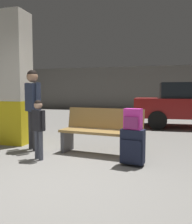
# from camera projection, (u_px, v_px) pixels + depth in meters

# --- Properties ---
(ground_plane) EXTENTS (18.00, 18.00, 0.10)m
(ground_plane) POSITION_uv_depth(u_px,v_px,m) (117.00, 135.00, 7.13)
(ground_plane) COLOR gray
(garage_back_wall) EXTENTS (18.00, 0.12, 2.80)m
(garage_back_wall) POSITION_uv_depth(u_px,v_px,m) (144.00, 88.00, 15.49)
(garage_back_wall) COLOR slate
(garage_back_wall) RESTS_ON ground_plane
(structural_pillar) EXTENTS (0.57, 0.57, 3.02)m
(structural_pillar) POSITION_uv_depth(u_px,v_px,m) (16.00, 79.00, 5.65)
(structural_pillar) COLOR yellow
(structural_pillar) RESTS_ON ground_plane
(bench) EXTENTS (1.65, 0.72, 0.89)m
(bench) POSITION_uv_depth(u_px,v_px,m) (101.00, 131.00, 4.78)
(bench) COLOR #9E7A42
(bench) RESTS_ON ground_plane
(suitcase) EXTENTS (0.40, 0.28, 0.60)m
(suitcase) POSITION_uv_depth(u_px,v_px,m) (133.00, 147.00, 4.01)
(suitcase) COLOR #191E33
(suitcase) RESTS_ON ground_plane
(backpack_bright) EXTENTS (0.31, 0.24, 0.34)m
(backpack_bright) POSITION_uv_depth(u_px,v_px,m) (133.00, 119.00, 3.97)
(backpack_bright) COLOR #D833A5
(backpack_bright) RESTS_ON suitcase
(child) EXTENTS (0.34, 0.26, 1.07)m
(child) POSITION_uv_depth(u_px,v_px,m) (38.00, 123.00, 4.36)
(child) COLOR #4C5160
(child) RESTS_ON ground_plane
(adult) EXTENTS (0.49, 0.35, 1.66)m
(adult) POSITION_uv_depth(u_px,v_px,m) (33.00, 101.00, 5.06)
(adult) COLOR #38383D
(adult) RESTS_ON ground_plane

